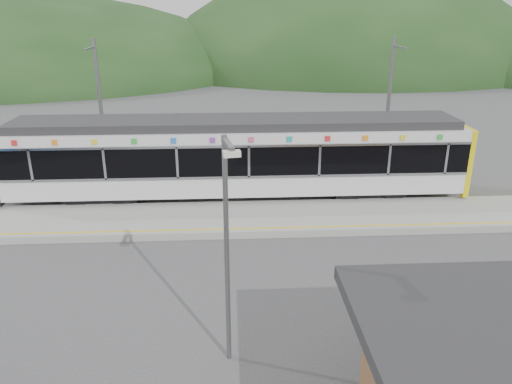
{
  "coord_description": "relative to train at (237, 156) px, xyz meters",
  "views": [
    {
      "loc": [
        -0.88,
        -15.55,
        8.41
      ],
      "look_at": [
        0.03,
        1.0,
        2.18
      ],
      "focal_mm": 35.0,
      "sensor_mm": 36.0,
      "label": 1
    }
  ],
  "objects": [
    {
      "name": "ground",
      "position": [
        0.55,
        -6.0,
        -2.06
      ],
      "size": [
        120.0,
        120.0,
        0.0
      ],
      "primitive_type": "plane",
      "color": "#4C4C4F",
      "rests_on": "ground"
    },
    {
      "name": "hills",
      "position": [
        6.74,
        -0.71,
        -2.06
      ],
      "size": [
        146.0,
        149.0,
        26.0
      ],
      "color": "#1E3D19",
      "rests_on": "ground"
    },
    {
      "name": "platform",
      "position": [
        0.55,
        -2.7,
        -1.91
      ],
      "size": [
        26.0,
        3.2,
        0.3
      ],
      "primitive_type": "cube",
      "color": "#9E9E99",
      "rests_on": "ground"
    },
    {
      "name": "yellow_line",
      "position": [
        0.55,
        -4.0,
        -1.76
      ],
      "size": [
        26.0,
        0.1,
        0.01
      ],
      "primitive_type": "cube",
      "color": "yellow",
      "rests_on": "platform"
    },
    {
      "name": "train",
      "position": [
        0.0,
        0.0,
        0.0
      ],
      "size": [
        20.44,
        3.01,
        3.74
      ],
      "color": "black",
      "rests_on": "ground"
    },
    {
      "name": "catenary_mast_west",
      "position": [
        -6.45,
        2.56,
        1.58
      ],
      "size": [
        0.18,
        1.8,
        7.0
      ],
      "color": "slate",
      "rests_on": "ground"
    },
    {
      "name": "catenary_mast_east",
      "position": [
        7.55,
        2.56,
        1.58
      ],
      "size": [
        0.18,
        1.8,
        7.0
      ],
      "color": "slate",
      "rests_on": "ground"
    },
    {
      "name": "lamp_post",
      "position": [
        -0.44,
        -11.25,
        1.41
      ],
      "size": [
        0.38,
        1.05,
        5.81
      ],
      "rotation": [
        0.0,
        0.0,
        0.17
      ],
      "color": "slate",
      "rests_on": "ground"
    }
  ]
}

